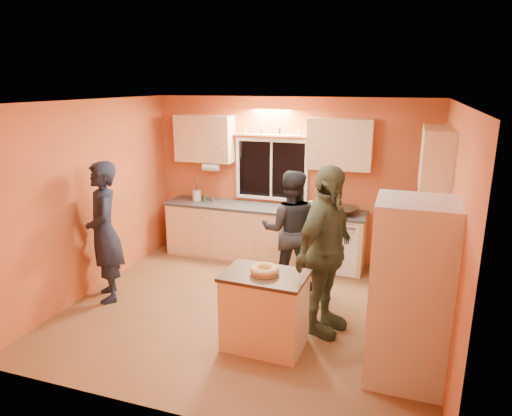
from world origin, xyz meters
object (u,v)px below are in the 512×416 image
at_px(person_left, 104,232).
at_px(person_right, 325,252).
at_px(person_center, 290,230).
at_px(island, 264,310).
at_px(refrigerator, 410,293).

xyz_separation_m(person_left, person_right, (2.88, 0.07, 0.05)).
distance_m(person_left, person_center, 2.48).
distance_m(island, person_center, 1.65).
relative_size(person_center, person_right, 0.85).
xyz_separation_m(person_center, person_right, (0.67, -1.07, 0.14)).
height_order(person_left, person_right, person_right).
bearing_deg(person_right, refrigerator, -106.14).
distance_m(person_center, person_right, 1.27).
bearing_deg(person_right, island, 151.59).
bearing_deg(refrigerator, person_center, 133.47).
bearing_deg(refrigerator, island, 176.94).
xyz_separation_m(refrigerator, person_center, (-1.58, 1.67, -0.06)).
bearing_deg(person_center, person_left, 15.12).
xyz_separation_m(refrigerator, island, (-1.46, 0.08, -0.47)).
bearing_deg(island, refrigerator, -0.49).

